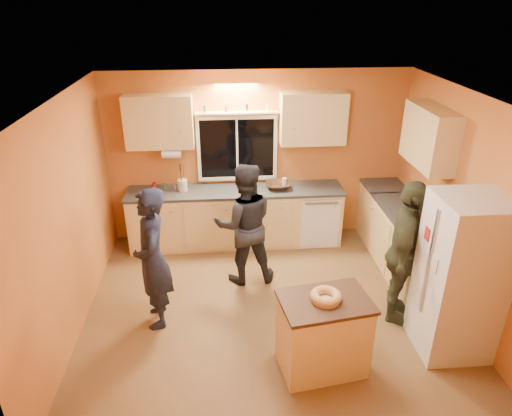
{
  "coord_description": "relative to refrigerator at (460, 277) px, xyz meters",
  "views": [
    {
      "loc": [
        -0.55,
        -4.57,
        3.59
      ],
      "look_at": [
        -0.14,
        0.4,
        1.21
      ],
      "focal_mm": 32.0,
      "sensor_mm": 36.0,
      "label": 1
    }
  ],
  "objects": [
    {
      "name": "ground",
      "position": [
        -1.89,
        0.8,
        -0.9
      ],
      "size": [
        4.5,
        4.5,
        0.0
      ],
      "primitive_type": "plane",
      "color": "brown",
      "rests_on": "ground"
    },
    {
      "name": "room_shell",
      "position": [
        -1.77,
        1.21,
        0.72
      ],
      "size": [
        4.54,
        4.04,
        2.61
      ],
      "color": "#CC7234",
      "rests_on": "ground"
    },
    {
      "name": "back_counter",
      "position": [
        -1.88,
        2.5,
        -0.45
      ],
      "size": [
        4.23,
        0.62,
        0.9
      ],
      "color": "#DBB673",
      "rests_on": "ground"
    },
    {
      "name": "right_counter",
      "position": [
        0.06,
        1.3,
        -0.45
      ],
      "size": [
        0.62,
        1.84,
        0.9
      ],
      "color": "#DBB673",
      "rests_on": "ground"
    },
    {
      "name": "refrigerator",
      "position": [
        0.0,
        0.0,
        0.0
      ],
      "size": [
        0.72,
        0.7,
        1.8
      ],
      "primitive_type": "cube",
      "color": "silver",
      "rests_on": "ground"
    },
    {
      "name": "island",
      "position": [
        -1.46,
        -0.21,
        -0.47
      ],
      "size": [
        0.96,
        0.73,
        0.86
      ],
      "rotation": [
        0.0,
        0.0,
        0.15
      ],
      "color": "#DBB673",
      "rests_on": "ground"
    },
    {
      "name": "bundt_pastry",
      "position": [
        -1.46,
        -0.21,
        0.0
      ],
      "size": [
        0.31,
        0.31,
        0.09
      ],
      "primitive_type": "torus",
      "color": "tan",
      "rests_on": "island"
    },
    {
      "name": "person_left",
      "position": [
        -3.25,
        0.7,
        -0.05
      ],
      "size": [
        0.5,
        0.68,
        1.71
      ],
      "primitive_type": "imported",
      "rotation": [
        0.0,
        0.0,
        -1.42
      ],
      "color": "black",
      "rests_on": "ground"
    },
    {
      "name": "person_center",
      "position": [
        -2.16,
        1.49,
        -0.07
      ],
      "size": [
        0.86,
        0.7,
        1.67
      ],
      "primitive_type": "imported",
      "rotation": [
        0.0,
        0.0,
        3.23
      ],
      "color": "black",
      "rests_on": "ground"
    },
    {
      "name": "person_right",
      "position": [
        -0.39,
        0.53,
        -0.02
      ],
      "size": [
        0.84,
        1.12,
        1.77
      ],
      "primitive_type": "imported",
      "rotation": [
        0.0,
        0.0,
        1.12
      ],
      "color": "#303421",
      "rests_on": "ground"
    },
    {
      "name": "mixing_bowl",
      "position": [
        -1.59,
        2.51,
        0.04
      ],
      "size": [
        0.37,
        0.37,
        0.09
      ],
      "primitive_type": "imported",
      "rotation": [
        0.0,
        0.0,
        0.01
      ],
      "color": "black",
      "rests_on": "back_counter"
    },
    {
      "name": "utensil_crock",
      "position": [
        -3.02,
        2.54,
        0.09
      ],
      "size": [
        0.14,
        0.14,
        0.17
      ],
      "primitive_type": "cylinder",
      "color": "beige",
      "rests_on": "back_counter"
    },
    {
      "name": "potted_plant",
      "position": [
        0.03,
        0.5,
        0.16
      ],
      "size": [
        0.31,
        0.27,
        0.33
      ],
      "primitive_type": "imported",
      "rotation": [
        0.0,
        0.0,
        -0.04
      ],
      "color": "gray",
      "rests_on": "right_counter"
    },
    {
      "name": "red_box",
      "position": [
        0.13,
        1.44,
        0.04
      ],
      "size": [
        0.19,
        0.16,
        0.07
      ],
      "primitive_type": "cube",
      "rotation": [
        0.0,
        0.0,
        0.28
      ],
      "color": "maroon",
      "rests_on": "right_counter"
    }
  ]
}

